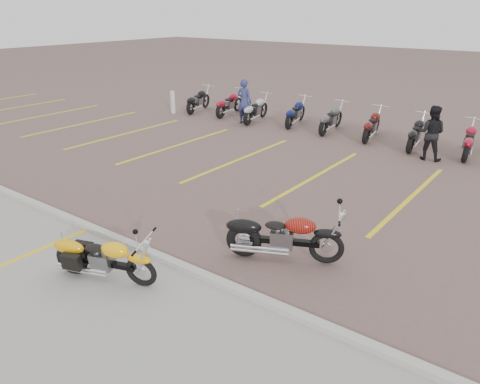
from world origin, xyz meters
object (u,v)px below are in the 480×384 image
object	(u,v)px
person_a	(244,102)
bollard	(173,102)
yellow_cruiser	(104,259)
flame_cruiser	(282,238)
person_b	(431,133)

from	to	relation	value
person_a	bollard	size ratio (longest dim) A/B	1.81
yellow_cruiser	person_a	size ratio (longest dim) A/B	1.06
person_a	bollard	bearing A→B (deg)	1.78
flame_cruiser	person_a	world-z (taller)	person_a
person_a	person_b	world-z (taller)	person_a
flame_cruiser	person_b	size ratio (longest dim) A/B	1.21
flame_cruiser	person_b	world-z (taller)	person_b
flame_cruiser	bollard	xyz separation A→B (m)	(-10.98, 8.28, 0.04)
flame_cruiser	bollard	world-z (taller)	bollard
flame_cruiser	person_a	size ratio (longest dim) A/B	1.15
yellow_cruiser	person_a	world-z (taller)	person_a
yellow_cruiser	flame_cruiser	xyz separation A→B (m)	(2.12, 2.46, 0.05)
person_a	person_b	bearing A→B (deg)	173.27
yellow_cruiser	bollard	size ratio (longest dim) A/B	1.92
yellow_cruiser	person_b	xyz separation A→B (m)	(2.46, 10.61, 0.45)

